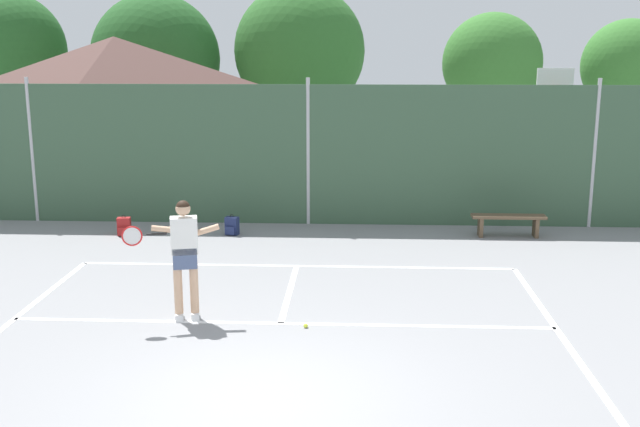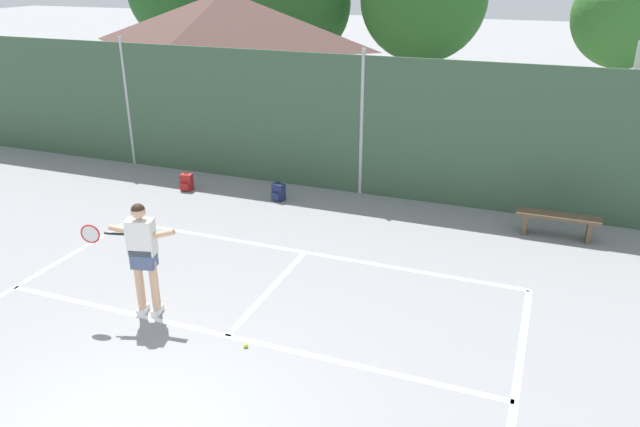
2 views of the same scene
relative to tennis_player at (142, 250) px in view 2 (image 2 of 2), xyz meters
name	(u,v)px [view 2 (image 2 of 2)]	position (x,y,z in m)	size (l,w,h in m)	color
court_markings	(154,415)	(1.46, -1.96, -1.11)	(8.30, 11.10, 0.01)	white
chainlink_fence	(362,127)	(1.46, 6.39, 0.51)	(26.09, 0.09, 3.39)	#38563D
clubhouse_building	(229,60)	(-4.29, 10.60, 1.14)	(7.13, 5.69, 4.35)	beige
treeline_backdrop	(378,2)	(-1.26, 17.06, 2.61)	(26.34, 4.27, 6.28)	brown
tennis_player	(142,250)	(0.00, 0.00, 0.00)	(1.39, 0.49, 1.85)	silver
tennis_ball	(246,345)	(1.85, -0.29, -1.08)	(0.07, 0.07, 0.07)	#CCE033
backpack_red	(187,183)	(-2.52, 5.06, -0.92)	(0.30, 0.27, 0.46)	maroon
backpack_navy	(278,192)	(-0.16, 5.24, -0.92)	(0.32, 0.30, 0.46)	navy
courtside_bench	(558,220)	(5.92, 5.38, -0.75)	(1.60, 0.36, 0.48)	brown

